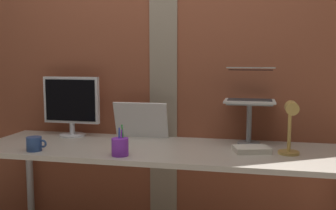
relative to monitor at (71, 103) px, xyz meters
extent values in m
cube|color=brown|center=(0.64, 0.18, 0.36)|extent=(3.30, 0.12, 2.67)
cube|color=gray|center=(0.63, 0.12, 0.36)|extent=(0.19, 0.01, 2.67)
cube|color=beige|center=(0.71, -0.22, -0.25)|extent=(2.31, 0.68, 0.03)
cylinder|color=#B2B2B7|center=(-0.38, 0.06, -0.62)|extent=(0.05, 0.05, 0.72)
cylinder|color=white|center=(0.00, 0.00, -0.22)|extent=(0.18, 0.18, 0.01)
cylinder|color=white|center=(0.00, 0.00, -0.18)|extent=(0.04, 0.04, 0.08)
cube|color=white|center=(0.00, 0.00, 0.02)|extent=(0.40, 0.04, 0.32)
cube|color=black|center=(0.00, -0.02, 0.02)|extent=(0.36, 0.00, 0.28)
cylinder|color=gray|center=(1.21, 0.00, -0.22)|extent=(0.14, 0.14, 0.01)
cylinder|color=gray|center=(1.21, 0.00, -0.10)|extent=(0.03, 0.03, 0.24)
cube|color=gray|center=(1.21, 0.00, 0.03)|extent=(0.28, 0.22, 0.01)
cube|color=silver|center=(1.21, 0.00, 0.04)|extent=(0.31, 0.23, 0.01)
cube|color=#2D2D30|center=(1.21, 0.02, 0.05)|extent=(0.27, 0.14, 0.00)
cube|color=silver|center=(1.21, 0.16, 0.15)|extent=(0.31, 0.08, 0.21)
cube|color=black|center=(1.21, 0.15, 0.15)|extent=(0.28, 0.06, 0.18)
cube|color=white|center=(0.49, 0.04, -0.11)|extent=(0.37, 0.09, 0.25)
cylinder|color=tan|center=(1.43, -0.22, -0.22)|extent=(0.12, 0.12, 0.02)
cylinder|color=tan|center=(1.43, -0.22, -0.07)|extent=(0.02, 0.02, 0.28)
cylinder|color=tan|center=(1.43, -0.31, 0.05)|extent=(0.07, 0.11, 0.07)
cylinder|color=purple|center=(0.51, -0.46, -0.18)|extent=(0.09, 0.09, 0.10)
cylinder|color=green|center=(0.52, -0.44, -0.14)|extent=(0.03, 0.02, 0.16)
cylinder|color=purple|center=(0.52, -0.46, -0.15)|extent=(0.02, 0.04, 0.14)
cylinder|color=blue|center=(0.51, -0.46, -0.15)|extent=(0.01, 0.02, 0.15)
cylinder|color=#2D4C8C|center=(-0.02, -0.46, -0.19)|extent=(0.09, 0.09, 0.08)
torus|color=#2D4C8C|center=(0.04, -0.46, -0.19)|extent=(0.05, 0.01, 0.05)
cube|color=silver|center=(1.23, -0.22, -0.21)|extent=(0.23, 0.19, 0.03)
camera|label=1|loc=(1.24, -2.53, 0.32)|focal=42.56mm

